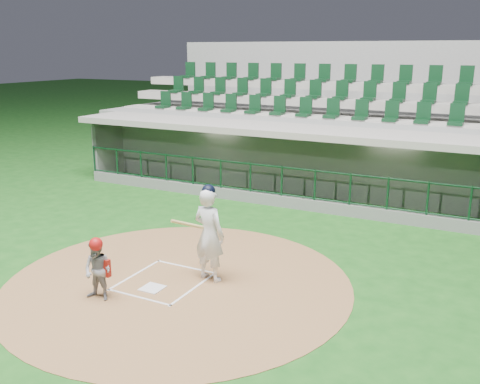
% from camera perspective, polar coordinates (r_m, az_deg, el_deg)
% --- Properties ---
extents(ground, '(120.00, 120.00, 0.00)m').
position_cam_1_polar(ground, '(11.69, -7.26, -8.94)').
color(ground, '#164D16').
rests_on(ground, ground).
extents(dirt_circle, '(7.20, 7.20, 0.01)m').
position_cam_1_polar(dirt_circle, '(11.38, -6.58, -9.57)').
color(dirt_circle, brown).
rests_on(dirt_circle, ground).
extents(home_plate, '(0.43, 0.43, 0.02)m').
position_cam_1_polar(home_plate, '(11.17, -9.33, -10.08)').
color(home_plate, silver).
rests_on(home_plate, dirt_circle).
extents(batter_box_chalk, '(1.55, 1.80, 0.01)m').
position_cam_1_polar(batter_box_chalk, '(11.46, -8.13, -9.38)').
color(batter_box_chalk, white).
rests_on(batter_box_chalk, ground).
extents(dugout_structure, '(16.40, 3.70, 3.00)m').
position_cam_1_polar(dugout_structure, '(18.04, 7.07, 2.82)').
color(dugout_structure, gray).
rests_on(dugout_structure, ground).
extents(seating_deck, '(17.00, 6.72, 5.15)m').
position_cam_1_polar(seating_deck, '(20.85, 9.88, 5.66)').
color(seating_deck, gray).
rests_on(seating_deck, ground).
extents(batter, '(0.93, 0.93, 2.07)m').
position_cam_1_polar(batter, '(11.09, -3.32, -4.42)').
color(batter, silver).
rests_on(batter, dirt_circle).
extents(catcher, '(0.61, 0.49, 1.27)m').
position_cam_1_polar(catcher, '(10.71, -14.92, -7.97)').
color(catcher, gray).
rests_on(catcher, dirt_circle).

